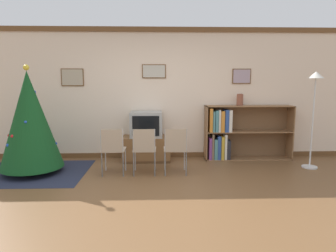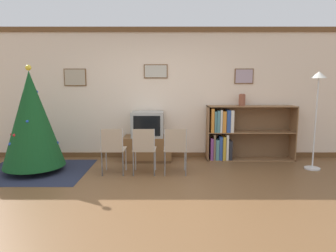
# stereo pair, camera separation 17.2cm
# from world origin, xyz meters

# --- Properties ---
(ground_plane) EXTENTS (24.00, 24.00, 0.00)m
(ground_plane) POSITION_xyz_m (0.00, 0.00, 0.00)
(ground_plane) COLOR brown
(wall_back) EXTENTS (8.84, 0.11, 2.70)m
(wall_back) POSITION_xyz_m (-0.00, 2.29, 1.35)
(wall_back) COLOR beige
(wall_back) RESTS_ON ground_plane
(area_rug) EXTENTS (1.87, 1.61, 0.01)m
(area_rug) POSITION_xyz_m (-2.16, 1.20, 0.00)
(area_rug) COLOR #23283D
(area_rug) RESTS_ON ground_plane
(christmas_tree) EXTENTS (1.06, 1.06, 1.89)m
(christmas_tree) POSITION_xyz_m (-2.16, 1.20, 0.95)
(christmas_tree) COLOR maroon
(christmas_tree) RESTS_ON area_rug
(tv_console) EXTENTS (0.96, 0.51, 0.50)m
(tv_console) POSITION_xyz_m (-0.18, 1.97, 0.25)
(tv_console) COLOR brown
(tv_console) RESTS_ON ground_plane
(television) EXTENTS (0.64, 0.49, 0.51)m
(television) POSITION_xyz_m (-0.18, 1.97, 0.75)
(television) COLOR #9E9E99
(television) RESTS_ON tv_console
(folding_chair_left) EXTENTS (0.40, 0.40, 0.82)m
(folding_chair_left) POSITION_xyz_m (-0.72, 1.03, 0.47)
(folding_chair_left) COLOR tan
(folding_chair_left) RESTS_ON ground_plane
(folding_chair_center) EXTENTS (0.40, 0.40, 0.82)m
(folding_chair_center) POSITION_xyz_m (-0.18, 1.03, 0.47)
(folding_chair_center) COLOR tan
(folding_chair_center) RESTS_ON ground_plane
(folding_chair_right) EXTENTS (0.40, 0.40, 0.82)m
(folding_chair_right) POSITION_xyz_m (0.36, 1.03, 0.47)
(folding_chair_right) COLOR tan
(folding_chair_right) RESTS_ON ground_plane
(bookshelf) EXTENTS (1.79, 0.36, 1.12)m
(bookshelf) POSITION_xyz_m (1.60, 2.05, 0.55)
(bookshelf) COLOR olive
(bookshelf) RESTS_ON ground_plane
(vase) EXTENTS (0.13, 0.13, 0.24)m
(vase) POSITION_xyz_m (1.74, 2.07, 1.24)
(vase) COLOR brown
(vase) RESTS_ON bookshelf
(standing_lamp) EXTENTS (0.28, 0.28, 1.79)m
(standing_lamp) POSITION_xyz_m (2.91, 1.36, 1.37)
(standing_lamp) COLOR silver
(standing_lamp) RESTS_ON ground_plane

